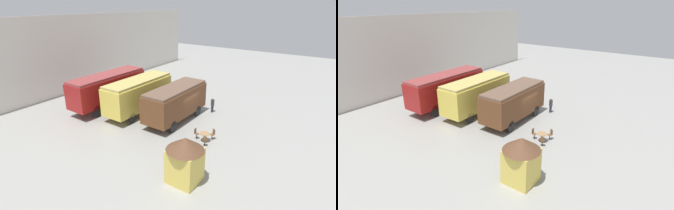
{
  "view_description": "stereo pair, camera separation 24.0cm",
  "coord_description": "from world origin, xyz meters",
  "views": [
    {
      "loc": [
        -19.35,
        -11.7,
        10.34
      ],
      "look_at": [
        -1.37,
        1.0,
        1.6
      ],
      "focal_mm": 28.0,
      "sensor_mm": 36.0,
      "label": 1
    },
    {
      "loc": [
        -19.21,
        -11.9,
        10.34
      ],
      "look_at": [
        -1.37,
        1.0,
        1.6
      ],
      "focal_mm": 28.0,
      "sensor_mm": 36.0,
      "label": 2
    }
  ],
  "objects": [
    {
      "name": "cafe_chair_2",
      "position": [
        -2.75,
        -2.74,
        0.51
      ],
      "size": [
        0.36,
        0.36,
        0.87
      ],
      "rotation": [
        0.0,
        0.0,
        10.98
      ],
      "color": "black",
      "rests_on": "ground_plane"
    },
    {
      "name": "cafe_table_near",
      "position": [
        -2.76,
        -3.52,
        0.54
      ],
      "size": [
        0.82,
        0.82,
        0.7
      ],
      "color": "black",
      "rests_on": "ground_plane"
    },
    {
      "name": "cafe_chair_1",
      "position": [
        -2.09,
        -3.92,
        0.51
      ],
      "size": [
        0.4,
        0.39,
        0.87
      ],
      "rotation": [
        0.0,
        0.0,
        8.89
      ],
      "color": "black",
      "rests_on": "ground_plane"
    },
    {
      "name": "streamlined_locomotive",
      "position": [
        -1.08,
        8.17,
        2.1
      ],
      "size": [
        10.54,
        2.47,
        3.49
      ],
      "color": "maroon",
      "rests_on": "ground_plane"
    },
    {
      "name": "backdrop_wall",
      "position": [
        0.0,
        15.25,
        4.5
      ],
      "size": [
        44.0,
        0.15,
        9.0
      ],
      "color": "silver",
      "rests_on": "ground_plane"
    },
    {
      "name": "passenger_coach_wooden",
      "position": [
        -0.78,
        0.58,
        1.91
      ],
      "size": [
        7.05,
        2.54,
        3.23
      ],
      "color": "brown",
      "rests_on": "ground_plane"
    },
    {
      "name": "visitor_person",
      "position": [
        2.9,
        -1.39,
        0.82
      ],
      "size": [
        0.34,
        0.34,
        1.53
      ],
      "color": "#262633",
      "rests_on": "ground_plane"
    },
    {
      "name": "ticket_kiosk",
      "position": [
        -7.87,
        -4.83,
        1.67
      ],
      "size": [
        2.34,
        2.34,
        3.0
      ],
      "color": "#DBC151",
      "rests_on": "ground_plane"
    },
    {
      "name": "cafe_chair_0",
      "position": [
        -3.44,
        -3.9,
        0.51
      ],
      "size": [
        0.4,
        0.39,
        0.87
      ],
      "rotation": [
        0.0,
        0.0,
        6.79
      ],
      "color": "black",
      "rests_on": "ground_plane"
    },
    {
      "name": "passenger_coach_vintage",
      "position": [
        -1.3,
        4.56,
        2.01
      ],
      "size": [
        7.61,
        2.47,
        3.41
      ],
      "color": "#E0C64C",
      "rests_on": "ground_plane"
    },
    {
      "name": "ground_plane",
      "position": [
        0.0,
        0.0,
        0.0
      ],
      "size": [
        80.0,
        80.0,
        0.0
      ],
      "primitive_type": "plane",
      "color": "gray"
    }
  ]
}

